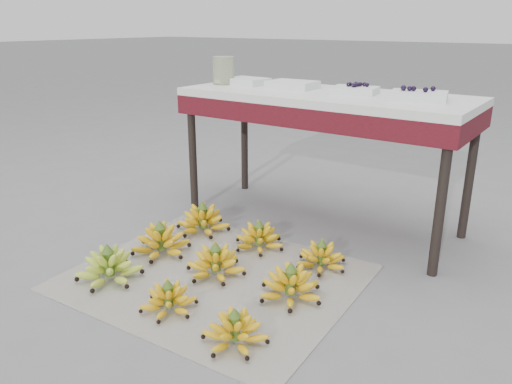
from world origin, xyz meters
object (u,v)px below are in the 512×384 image
Objects in this scene: bunch_front_center at (169,300)px; tray_right at (355,90)px; bunch_back_right at (321,257)px; tray_far_right at (418,95)px; bunch_back_left at (203,221)px; bunch_mid_right at (291,286)px; newspaper_mat at (215,277)px; bunch_front_right at (235,331)px; vendor_table at (324,108)px; tray_far_left at (247,81)px; bunch_back_center at (259,238)px; bunch_mid_left at (161,242)px; tray_left at (292,85)px; glass_jar at (224,70)px; bunch_front_left at (109,267)px; bunch_mid_center at (216,263)px.

tray_right reaches higher than bunch_front_center.
tray_far_right is (0.22, 0.51, 0.73)m from bunch_back_right.
tray_far_right is at bearing 23.26° from bunch_back_left.
bunch_back_left is (-0.78, 0.33, 0.00)m from bunch_mid_right.
tray_right reaches higher than newspaper_mat.
bunch_front_right is 1.40m from vendor_table.
tray_right is (0.71, -0.00, 0.00)m from tray_far_left.
bunch_back_left reaches higher than newspaper_mat.
bunch_back_center is at bearing -114.14° from tray_right.
bunch_mid_right is at bearing -69.43° from vendor_table.
bunch_mid_left is 0.24× the size of vendor_table.
tray_far_left reaches higher than bunch_back_center.
bunch_front_center is at bearing -67.64° from tray_far_left.
tray_left reaches higher than bunch_front_right.
bunch_mid_left is 1.43× the size of tray_far_left.
glass_jar is (-0.99, 1.20, 0.79)m from bunch_front_right.
tray_far_left is 1.05× the size of tray_right.
bunch_mid_right is at bearing -34.28° from bunch_back_center.
bunch_back_center is (0.38, 0.00, -0.01)m from bunch_back_left.
bunch_front_left is at bearing 159.58° from bunch_front_right.
newspaper_mat is 4.14× the size of bunch_front_right.
tray_right is at bearing 174.08° from tray_far_right.
glass_jar is (-0.96, 0.48, 0.79)m from bunch_back_right.
bunch_back_left is 1.25× the size of tray_right.
bunch_front_left is (-0.37, -0.30, 0.06)m from newspaper_mat.
tray_far_right reaches higher than newspaper_mat.
bunch_mid_right is 0.96× the size of bunch_back_left.
tray_left reaches higher than bunch_front_center.
tray_far_left is at bearing 175.89° from vendor_table.
glass_jar reaches higher than bunch_front_right.
tray_right is (0.60, 1.21, 0.71)m from bunch_front_left.
bunch_mid_right is 0.52m from bunch_back_center.
glass_jar reaches higher than bunch_back_center.
bunch_back_right is 0.94× the size of tray_far_right.
bunch_back_left is at bearing -65.70° from glass_jar.
bunch_front_center is 0.17× the size of vendor_table.
vendor_table is at bearing 86.40° from bunch_back_center.
bunch_back_center is (0.37, 0.34, -0.01)m from bunch_mid_left.
bunch_front_center is 0.51m from bunch_mid_right.
bunch_mid_right is (0.39, 0.02, 0.00)m from bunch_mid_center.
bunch_back_right is at bearing -26.61° from glass_jar.
bunch_mid_left is 1.13m from vendor_table.
tray_right reaches higher than vendor_table.
bunch_mid_center is at bearing 104.73° from bunch_front_center.
bunch_back_left is 1.93× the size of glass_jar.
vendor_table is 0.52m from tray_far_right.
bunch_mid_center reaches higher than newspaper_mat.
newspaper_mat is 3.29× the size of bunch_mid_left.
tray_far_right is at bearing 28.86° from bunch_front_left.
vendor_table is (-0.31, 0.83, 0.61)m from bunch_mid_right.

